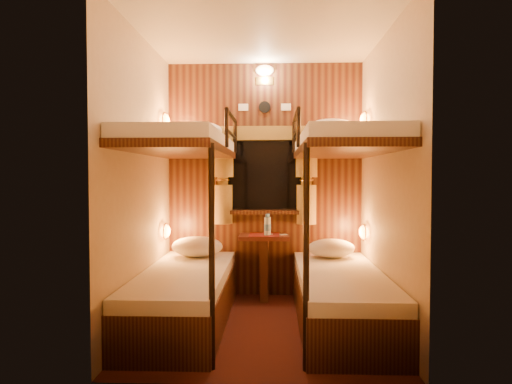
{
  "coord_description": "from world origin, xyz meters",
  "views": [
    {
      "loc": [
        0.09,
        -3.7,
        1.24
      ],
      "look_at": [
        -0.06,
        0.15,
        1.11
      ],
      "focal_mm": 32.0,
      "sensor_mm": 36.0,
      "label": 1
    }
  ],
  "objects_px": {
    "table": "(264,258)",
    "bottle_left": "(268,226)",
    "bunk_left": "(185,257)",
    "bottle_right": "(267,226)",
    "bunk_right": "(340,258)"
  },
  "relations": [
    {
      "from": "table",
      "to": "bottle_left",
      "type": "xyz_separation_m",
      "value": [
        0.04,
        -0.02,
        0.33
      ]
    },
    {
      "from": "bunk_left",
      "to": "table",
      "type": "relative_size",
      "value": 2.9
    },
    {
      "from": "bottle_left",
      "to": "bottle_right",
      "type": "xyz_separation_m",
      "value": [
        -0.01,
        -0.03,
        -0.0
      ]
    },
    {
      "from": "bunk_right",
      "to": "bottle_left",
      "type": "height_order",
      "value": "bunk_right"
    },
    {
      "from": "table",
      "to": "bottle_right",
      "type": "distance_m",
      "value": 0.33
    },
    {
      "from": "bunk_left",
      "to": "bunk_right",
      "type": "distance_m",
      "value": 1.3
    },
    {
      "from": "bunk_right",
      "to": "bottle_left",
      "type": "xyz_separation_m",
      "value": [
        -0.61,
        0.76,
        0.18
      ]
    },
    {
      "from": "bunk_left",
      "to": "table",
      "type": "xyz_separation_m",
      "value": [
        0.65,
        0.78,
        -0.14
      ]
    },
    {
      "from": "bunk_left",
      "to": "bottle_right",
      "type": "height_order",
      "value": "bunk_left"
    },
    {
      "from": "table",
      "to": "bottle_left",
      "type": "distance_m",
      "value": 0.33
    },
    {
      "from": "bunk_left",
      "to": "table",
      "type": "bearing_deg",
      "value": 50.33
    },
    {
      "from": "bottle_left",
      "to": "bunk_right",
      "type": "bearing_deg",
      "value": -51.16
    },
    {
      "from": "bunk_right",
      "to": "bunk_left",
      "type": "bearing_deg",
      "value": 180.0
    },
    {
      "from": "bunk_right",
      "to": "table",
      "type": "distance_m",
      "value": 1.02
    },
    {
      "from": "table",
      "to": "bunk_left",
      "type": "bearing_deg",
      "value": -129.67
    }
  ]
}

